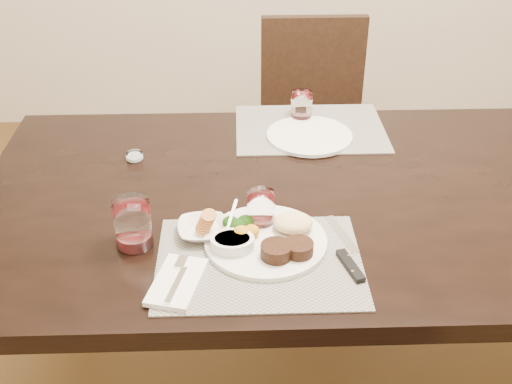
{
  "coord_description": "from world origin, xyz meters",
  "views": [
    {
      "loc": [
        -0.31,
        -1.42,
        1.65
      ],
      "look_at": [
        -0.27,
        -0.1,
        0.82
      ],
      "focal_mm": 45.0,
      "sensor_mm": 36.0,
      "label": 1
    }
  ],
  "objects_px": {
    "cracker_bowl": "(203,229)",
    "dinner_plate": "(272,238)",
    "wine_glass_near": "(261,211)",
    "far_plate": "(309,136)",
    "steak_knife": "(348,258)",
    "chair_far": "(313,121)"
  },
  "relations": [
    {
      "from": "cracker_bowl",
      "to": "wine_glass_near",
      "type": "distance_m",
      "value": 0.15
    },
    {
      "from": "wine_glass_near",
      "to": "dinner_plate",
      "type": "bearing_deg",
      "value": -74.42
    },
    {
      "from": "cracker_bowl",
      "to": "far_plate",
      "type": "xyz_separation_m",
      "value": [
        0.3,
        0.49,
        -0.01
      ]
    },
    {
      "from": "wine_glass_near",
      "to": "chair_far",
      "type": "bearing_deg",
      "value": 76.58
    },
    {
      "from": "dinner_plate",
      "to": "steak_knife",
      "type": "relative_size",
      "value": 1.11
    },
    {
      "from": "chair_far",
      "to": "steak_knife",
      "type": "xyz_separation_m",
      "value": [
        -0.07,
        -1.22,
        0.26
      ]
    },
    {
      "from": "steak_knife",
      "to": "cracker_bowl",
      "type": "distance_m",
      "value": 0.35
    },
    {
      "from": "chair_far",
      "to": "steak_knife",
      "type": "distance_m",
      "value": 1.25
    },
    {
      "from": "dinner_plate",
      "to": "wine_glass_near",
      "type": "bearing_deg",
      "value": 104.13
    },
    {
      "from": "far_plate",
      "to": "wine_glass_near",
      "type": "bearing_deg",
      "value": -109.96
    },
    {
      "from": "steak_knife",
      "to": "cracker_bowl",
      "type": "xyz_separation_m",
      "value": [
        -0.33,
        0.11,
        0.01
      ]
    },
    {
      "from": "steak_knife",
      "to": "dinner_plate",
      "type": "bearing_deg",
      "value": 142.89
    },
    {
      "from": "steak_knife",
      "to": "far_plate",
      "type": "bearing_deg",
      "value": 76.29
    },
    {
      "from": "chair_far",
      "to": "dinner_plate",
      "type": "distance_m",
      "value": 1.21
    },
    {
      "from": "dinner_plate",
      "to": "far_plate",
      "type": "xyz_separation_m",
      "value": [
        0.14,
        0.53,
        -0.01
      ]
    },
    {
      "from": "cracker_bowl",
      "to": "dinner_plate",
      "type": "bearing_deg",
      "value": -14.66
    },
    {
      "from": "chair_far",
      "to": "dinner_plate",
      "type": "relative_size",
      "value": 3.15
    },
    {
      "from": "dinner_plate",
      "to": "chair_far",
      "type": "bearing_deg",
      "value": 76.98
    },
    {
      "from": "wine_glass_near",
      "to": "far_plate",
      "type": "distance_m",
      "value": 0.48
    },
    {
      "from": "wine_glass_near",
      "to": "steak_knife",
      "type": "bearing_deg",
      "value": -36.5
    },
    {
      "from": "steak_knife",
      "to": "wine_glass_near",
      "type": "relative_size",
      "value": 2.79
    },
    {
      "from": "steak_knife",
      "to": "cracker_bowl",
      "type": "height_order",
      "value": "cracker_bowl"
    }
  ]
}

